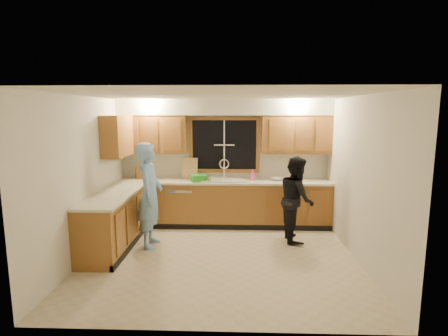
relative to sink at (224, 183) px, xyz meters
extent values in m
plane|color=#BFB093|center=(0.00, -1.60, -0.86)|extent=(4.20, 4.20, 0.00)
plane|color=white|center=(0.00, -1.60, 1.64)|extent=(4.20, 4.20, 0.00)
plane|color=silver|center=(0.00, 0.30, 0.39)|extent=(4.20, 0.00, 4.20)
plane|color=silver|center=(-2.10, -1.60, 0.39)|extent=(0.00, 3.80, 3.80)
plane|color=silver|center=(2.10, -1.60, 0.39)|extent=(0.00, 3.80, 3.80)
cube|color=#9A642C|center=(0.00, 0.00, -0.42)|extent=(4.20, 0.60, 0.88)
cube|color=#9A642C|center=(-1.80, -1.25, -0.42)|extent=(0.60, 1.90, 0.88)
cube|color=beige|center=(0.00, -0.02, 0.04)|extent=(4.20, 0.63, 0.04)
cube|color=beige|center=(-1.79, -1.25, 0.04)|extent=(0.63, 1.90, 0.04)
cube|color=#9A642C|center=(-1.43, 0.13, 0.96)|extent=(1.35, 0.33, 0.75)
cube|color=#9A642C|center=(1.43, 0.13, 0.96)|extent=(1.35, 0.33, 0.75)
cube|color=#9A642C|center=(-1.94, -0.48, 0.96)|extent=(0.33, 0.90, 0.75)
cube|color=silver|center=(0.00, 0.12, 1.49)|extent=(4.20, 0.35, 0.30)
cube|color=black|center=(0.00, 0.29, 0.74)|extent=(1.30, 0.01, 1.00)
cube|color=#9A642C|center=(0.00, 0.28, 1.27)|extent=(1.44, 0.03, 0.07)
cube|color=#9A642C|center=(0.00, 0.28, 0.20)|extent=(1.44, 0.03, 0.07)
cube|color=#9A642C|center=(-0.69, 0.28, 0.74)|extent=(0.07, 0.03, 1.00)
cube|color=#9A642C|center=(0.69, 0.28, 0.74)|extent=(0.07, 0.03, 1.00)
cube|color=silver|center=(0.00, 0.00, 0.07)|extent=(0.86, 0.52, 0.03)
cube|color=silver|center=(-0.21, 0.00, -0.02)|extent=(0.38, 0.42, 0.18)
cube|color=silver|center=(0.21, 0.00, -0.02)|extent=(0.38, 0.42, 0.18)
cylinder|color=white|center=(0.00, 0.20, 0.22)|extent=(0.04, 0.04, 0.28)
torus|color=white|center=(0.00, 0.20, 0.36)|extent=(0.21, 0.03, 0.21)
cube|color=white|center=(-0.85, -0.01, -0.45)|extent=(0.60, 0.56, 0.82)
cube|color=white|center=(-1.80, -1.82, -0.41)|extent=(0.58, 0.75, 0.90)
imported|color=#7AADE6|center=(-1.20, -1.16, 0.02)|extent=(0.45, 0.66, 1.77)
imported|color=black|center=(1.31, -0.79, -0.11)|extent=(0.59, 0.75, 1.50)
cube|color=#955D29|center=(-1.74, 0.14, 0.17)|extent=(0.16, 0.15, 0.22)
cube|color=#DAB46F|center=(-0.70, 0.22, 0.26)|extent=(0.32, 0.12, 0.41)
cube|color=#2B9025|center=(-0.50, -0.12, 0.12)|extent=(0.36, 0.35, 0.13)
imported|color=#F35C98|center=(0.57, 0.04, 0.16)|extent=(0.10, 0.10, 0.21)
imported|color=silver|center=(1.06, 0.04, 0.08)|extent=(0.31, 0.31, 0.06)
cylinder|color=beige|center=(-0.27, -0.23, 0.12)|extent=(0.09, 0.09, 0.13)
cylinder|color=beige|center=(-0.27, -0.14, 0.11)|extent=(0.06, 0.06, 0.11)
camera|label=1|loc=(0.24, -6.81, 1.38)|focal=28.00mm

